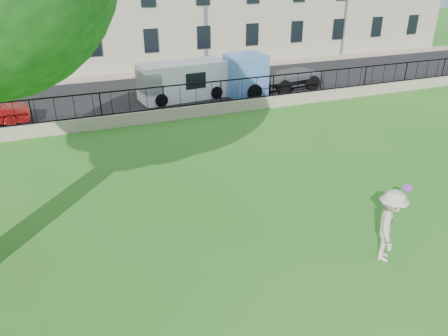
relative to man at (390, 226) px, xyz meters
name	(u,v)px	position (x,y,z in m)	size (l,w,h in m)	color
ground	(281,257)	(-2.50, 1.06, -1.00)	(120.00, 120.00, 0.00)	#206B19
retaining_wall	(165,114)	(-2.50, 13.06, -0.70)	(50.00, 0.40, 0.60)	gray
iron_railing	(164,98)	(-2.50, 13.06, 0.15)	(50.00, 0.05, 1.13)	black
street	(144,96)	(-2.50, 17.76, -1.00)	(60.00, 9.00, 0.01)	black
sidewalk	(128,76)	(-2.50, 22.96, -0.94)	(60.00, 1.40, 0.12)	gray
man	(390,226)	(0.00, 0.00, 0.00)	(1.30, 0.74, 2.00)	#BDAE99
frisbee	(408,188)	(1.50, 1.06, 0.28)	(0.27, 0.27, 0.03)	#9D27DF
white_van	(183,80)	(-0.50, 16.46, 0.03)	(4.91, 1.91, 2.06)	white
blue_truck	(272,72)	(4.88, 15.84, 0.20)	(5.74, 2.04, 2.41)	#5C8CD9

